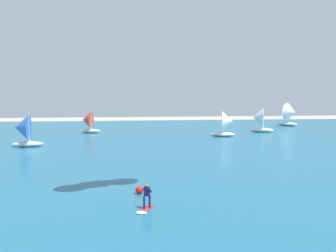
{
  "coord_description": "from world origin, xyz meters",
  "views": [
    {
      "loc": [
        -3.86,
        -8.03,
        7.74
      ],
      "look_at": [
        -0.7,
        18.72,
        5.34
      ],
      "focal_mm": 41.56,
      "sensor_mm": 36.0,
      "label": 1
    }
  ],
  "objects_px": {
    "sailboat_outermost": "(290,114)",
    "sailboat_mid_left": "(259,120)",
    "marker_buoy": "(139,190)",
    "sailboat_near_shore": "(88,122)",
    "sailboat_far_left": "(23,130)",
    "sailboat_heeled_over": "(227,124)",
    "kitesurfer": "(146,201)"
  },
  "relations": [
    {
      "from": "sailboat_outermost",
      "to": "sailboat_mid_left",
      "type": "bearing_deg",
      "value": -134.98
    },
    {
      "from": "marker_buoy",
      "to": "sailboat_outermost",
      "type": "bearing_deg",
      "value": 56.14
    },
    {
      "from": "sailboat_near_shore",
      "to": "sailboat_far_left",
      "type": "bearing_deg",
      "value": -112.17
    },
    {
      "from": "sailboat_outermost",
      "to": "sailboat_near_shore",
      "type": "xyz_separation_m",
      "value": [
        -43.24,
        -8.85,
        -0.52
      ]
    },
    {
      "from": "sailboat_mid_left",
      "to": "sailboat_heeled_over",
      "type": "distance_m",
      "value": 10.38
    },
    {
      "from": "kitesurfer",
      "to": "marker_buoy",
      "type": "bearing_deg",
      "value": 93.54
    },
    {
      "from": "sailboat_outermost",
      "to": "sailboat_far_left",
      "type": "bearing_deg",
      "value": -152.23
    },
    {
      "from": "sailboat_outermost",
      "to": "marker_buoy",
      "type": "xyz_separation_m",
      "value": [
        -35.65,
        -53.12,
        -2.3
      ]
    },
    {
      "from": "sailboat_mid_left",
      "to": "marker_buoy",
      "type": "height_order",
      "value": "sailboat_mid_left"
    },
    {
      "from": "sailboat_mid_left",
      "to": "marker_buoy",
      "type": "relative_size",
      "value": 8.63
    },
    {
      "from": "sailboat_outermost",
      "to": "sailboat_heeled_over",
      "type": "xyz_separation_m",
      "value": [
        -19.31,
        -17.87,
        -0.36
      ]
    },
    {
      "from": "sailboat_far_left",
      "to": "sailboat_mid_left",
      "type": "xyz_separation_m",
      "value": [
        39.17,
        15.27,
        0.04
      ]
    },
    {
      "from": "kitesurfer",
      "to": "marker_buoy",
      "type": "height_order",
      "value": "kitesurfer"
    },
    {
      "from": "sailboat_far_left",
      "to": "marker_buoy",
      "type": "bearing_deg",
      "value": -60.85
    },
    {
      "from": "kitesurfer",
      "to": "sailboat_mid_left",
      "type": "relative_size",
      "value": 0.39
    },
    {
      "from": "sailboat_near_shore",
      "to": "marker_buoy",
      "type": "distance_m",
      "value": 44.95
    },
    {
      "from": "kitesurfer",
      "to": "marker_buoy",
      "type": "distance_m",
      "value": 3.98
    },
    {
      "from": "kitesurfer",
      "to": "sailboat_near_shore",
      "type": "height_order",
      "value": "sailboat_near_shore"
    },
    {
      "from": "sailboat_far_left",
      "to": "sailboat_heeled_over",
      "type": "distance_m",
      "value": 32.33
    },
    {
      "from": "sailboat_outermost",
      "to": "sailboat_heeled_over",
      "type": "relative_size",
      "value": 1.16
    },
    {
      "from": "kitesurfer",
      "to": "sailboat_mid_left",
      "type": "xyz_separation_m",
      "value": [
        24.12,
        45.79,
        1.74
      ]
    },
    {
      "from": "sailboat_far_left",
      "to": "sailboat_mid_left",
      "type": "height_order",
      "value": "sailboat_mid_left"
    },
    {
      "from": "kitesurfer",
      "to": "sailboat_mid_left",
      "type": "bearing_deg",
      "value": 62.23
    },
    {
      "from": "sailboat_far_left",
      "to": "sailboat_near_shore",
      "type": "height_order",
      "value": "sailboat_far_left"
    },
    {
      "from": "kitesurfer",
      "to": "sailboat_far_left",
      "type": "distance_m",
      "value": 34.07
    },
    {
      "from": "kitesurfer",
      "to": "sailboat_near_shore",
      "type": "bearing_deg",
      "value": 99.23
    },
    {
      "from": "sailboat_near_shore",
      "to": "sailboat_mid_left",
      "type": "bearing_deg",
      "value": -4.36
    },
    {
      "from": "sailboat_mid_left",
      "to": "sailboat_near_shore",
      "type": "bearing_deg",
      "value": 175.64
    },
    {
      "from": "sailboat_heeled_over",
      "to": "marker_buoy",
      "type": "height_order",
      "value": "sailboat_heeled_over"
    },
    {
      "from": "marker_buoy",
      "to": "sailboat_far_left",
      "type": "bearing_deg",
      "value": 119.15
    },
    {
      "from": "sailboat_near_shore",
      "to": "sailboat_heeled_over",
      "type": "distance_m",
      "value": 25.57
    },
    {
      "from": "sailboat_near_shore",
      "to": "sailboat_mid_left",
      "type": "height_order",
      "value": "sailboat_mid_left"
    }
  ]
}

